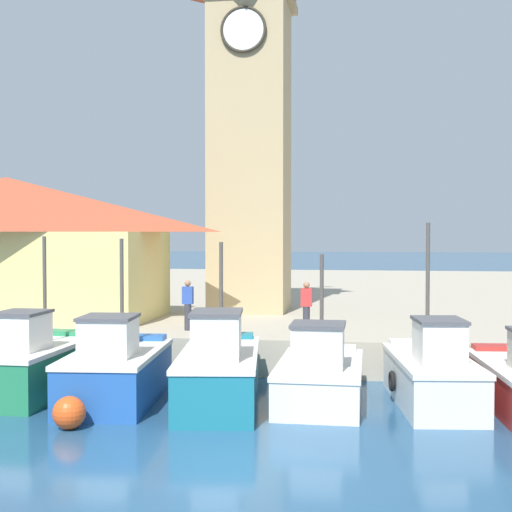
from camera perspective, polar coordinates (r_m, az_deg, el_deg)
The scene contains 12 objects.
ground_plane at distance 13.20m, azimuth -1.93°, elevation -16.85°, with size 300.00×300.00×0.00m, color navy.
quay_wharf at distance 40.73m, azimuth 5.39°, elevation -3.35°, with size 120.00×40.00×1.10m, color #A89E89.
fishing_boat_far_left at distance 19.65m, azimuth -17.27°, elevation -8.28°, with size 1.97×4.43×4.15m.
fishing_boat_left_outer at distance 18.40m, azimuth -11.12°, elevation -8.96°, with size 2.44×4.55×4.09m.
fishing_boat_left_inner at distance 17.87m, azimuth -2.97°, elevation -9.15°, with size 2.54×5.28×4.00m.
fishing_boat_mid_left at distance 17.99m, azimuth 5.13°, elevation -9.50°, with size 2.18×4.26×3.69m.
fishing_boat_center at distance 18.22m, azimuth 13.92°, elevation -9.19°, with size 2.30×4.70×4.50m.
clock_tower at distance 29.04m, azimuth -0.48°, elevation 11.13°, with size 3.51×3.51×16.47m.
warehouse_left at distance 27.88m, azimuth -19.35°, elevation 0.80°, with size 11.48×5.41×5.20m.
mooring_buoy at distance 16.22m, azimuth -14.72°, elevation -12.04°, with size 0.72×0.72×0.72m, color #E54C19.
dock_worker_near_tower at distance 22.25m, azimuth 4.05°, elevation -4.05°, with size 0.34×0.22×1.62m.
dock_worker_along_quay at distance 23.04m, azimuth -5.48°, elevation -3.85°, with size 0.34×0.22×1.62m.
Camera 1 is at (2.30, -12.29, 4.23)m, focal length 50.00 mm.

